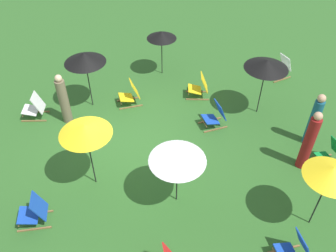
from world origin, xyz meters
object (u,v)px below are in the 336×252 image
deckchair_3 (199,87)px  umbrella_5 (85,130)px  person_0 (64,100)px  deckchair_0 (215,116)px  deckchair_4 (34,212)px  deckchair_8 (35,107)px  umbrella_0 (84,58)px  person_2 (309,142)px  umbrella_1 (162,35)px  person_1 (314,120)px  umbrella_3 (332,172)px  deckchair_6 (331,154)px  umbrella_2 (177,156)px  umbrella_4 (267,64)px  deckchair_1 (131,94)px  deckchair_7 (281,68)px  deckchair_5 (295,249)px

deckchair_3 → umbrella_5: (3.06, -3.53, 1.44)m
deckchair_3 → person_0: (0.46, -4.27, 0.42)m
deckchair_0 → person_0: (-1.05, -4.35, 0.42)m
deckchair_4 → deckchair_8: size_ratio=1.00×
deckchair_8 → umbrella_0: size_ratio=0.44×
deckchair_3 → person_2: person_2 is taller
umbrella_0 → person_0: bearing=-49.8°
umbrella_1 → person_2: person_2 is taller
deckchair_0 → umbrella_5: (1.55, -3.62, 1.44)m
person_1 → umbrella_3: bearing=104.1°
deckchair_8 → umbrella_1: (-1.70, 4.25, 1.14)m
deckchair_6 → umbrella_2: 4.41m
deckchair_3 → umbrella_1: umbrella_1 is taller
umbrella_4 → umbrella_5: (1.92, -5.13, 0.07)m
person_0 → deckchair_3: bearing=-157.0°
deckchair_3 → umbrella_1: 2.19m
deckchair_0 → umbrella_4: 2.07m
deckchair_4 → umbrella_0: 4.62m
deckchair_1 → deckchair_6: bearing=48.4°
deckchair_7 → person_0: bearing=-98.2°
person_1 → umbrella_1: bearing=-11.2°
deckchair_7 → umbrella_4: bearing=-58.0°
deckchair_7 → umbrella_3: 6.24m
umbrella_1 → umbrella_5: size_ratio=0.85×
deckchair_5 → umbrella_2: umbrella_2 is taller
deckchair_5 → deckchair_6: (-2.35, 2.17, 0.00)m
umbrella_0 → umbrella_3: 7.21m
deckchair_8 → umbrella_2: size_ratio=0.50×
deckchair_1 → person_2: size_ratio=0.46×
deckchair_4 → umbrella_0: umbrella_0 is taller
umbrella_0 → deckchair_0: bearing=64.7°
umbrella_3 → umbrella_5: umbrella_5 is taller
deckchair_4 → deckchair_5: bearing=72.0°
deckchair_4 → person_1: (-1.28, 7.39, 0.44)m
deckchair_3 → person_1: bearing=55.2°
person_0 → person_1: person_1 is taller
deckchair_5 → umbrella_1: bearing=-171.4°
deckchair_4 → umbrella_1: 6.94m
deckchair_3 → deckchair_1: bearing=-78.2°
deckchair_0 → deckchair_4: (2.48, -4.98, 0.00)m
umbrella_5 → person_1: bearing=93.4°
deckchair_8 → person_1: person_1 is taller
umbrella_1 → umbrella_0: bearing=-60.9°
deckchair_1 → person_0: bearing=-81.2°
deckchair_5 → deckchair_7: (-6.54, 2.68, 0.00)m
deckchair_1 → umbrella_1: bearing=135.3°
deckchair_7 → deckchair_8: 8.38m
deckchair_0 → umbrella_5: umbrella_5 is taller
deckchair_7 → deckchair_8: same height
deckchair_0 → person_2: (2.02, 1.81, 0.51)m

